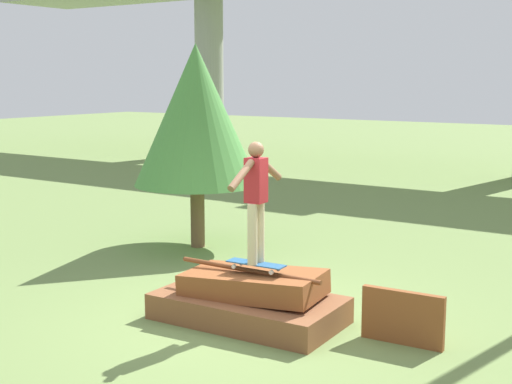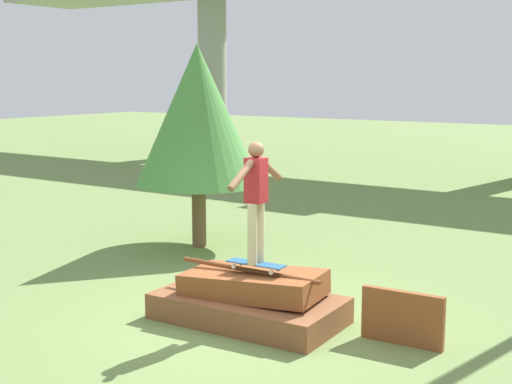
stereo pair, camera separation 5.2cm
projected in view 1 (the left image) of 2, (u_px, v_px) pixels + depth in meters
The scene contains 6 objects.
ground_plane at pixel (249, 321), 8.88m from camera, with size 80.00×80.00×0.00m, color olive.
scrap_pile at pixel (250, 300), 8.85m from camera, with size 2.34×1.32×0.68m.
scrap_plank_loose at pixel (403, 317), 8.07m from camera, with size 0.96×0.13×0.62m.
skateboard at pixel (256, 264), 8.67m from camera, with size 0.76×0.24×0.09m.
skater at pixel (256, 194), 8.54m from camera, with size 0.23×1.17×1.48m.
tree_behind_right at pixel (196, 115), 12.42m from camera, with size 2.21×2.21×3.59m.
Camera 1 is at (4.76, -7.06, 3.00)m, focal length 50.00 mm.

